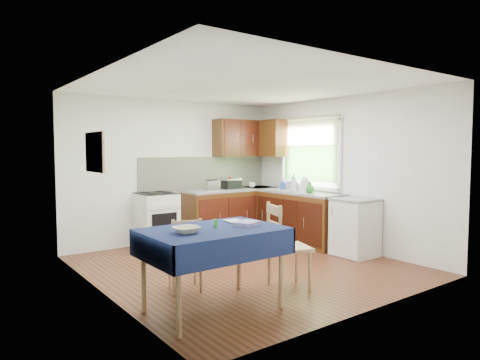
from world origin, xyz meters
TOP-DOWN VIEW (x-y plane):
  - floor at (0.00, 0.00)m, footprint 4.20×4.20m
  - ceiling at (0.00, 0.00)m, footprint 4.00×4.20m
  - wall_back at (0.00, 2.10)m, footprint 4.00×0.02m
  - wall_front at (0.00, -2.10)m, footprint 4.00×0.02m
  - wall_left at (-2.00, 0.00)m, footprint 0.02×4.20m
  - wall_right at (2.00, 0.00)m, footprint 0.02×4.20m
  - base_cabinets at (1.36, 1.26)m, footprint 1.90×2.30m
  - worktop_back at (1.05, 1.80)m, footprint 1.90×0.60m
  - worktop_right at (1.70, 0.65)m, footprint 0.60×1.70m
  - worktop_corner at (1.70, 1.80)m, footprint 0.60×0.60m
  - splashback at (0.65, 2.08)m, footprint 2.70×0.02m
  - upper_cabinets at (1.52, 1.80)m, footprint 1.20×0.85m
  - stove at (-0.50, 1.80)m, footprint 0.60×0.61m
  - window at (1.97, 0.70)m, footprint 0.04×1.48m
  - fridge at (1.70, -0.55)m, footprint 0.58×0.60m
  - corkboard at (-1.97, 0.30)m, footprint 0.04×0.62m
  - dining_table at (-1.27, -1.15)m, footprint 1.38×0.93m
  - chair_far at (-1.21, -0.46)m, footprint 0.48×0.48m
  - chair_near at (-0.22, -1.07)m, footprint 0.57×0.57m
  - toaster at (0.54, 1.70)m, footprint 0.26×0.16m
  - sandwich_press at (1.05, 1.85)m, footprint 0.33×0.29m
  - sauce_bottle at (0.96, 1.74)m, footprint 0.05×0.05m
  - yellow_packet at (0.93, 1.97)m, footprint 0.13×0.11m
  - dish_rack at (1.66, 0.80)m, footprint 0.37×0.29m
  - kettle at (1.64, 0.48)m, footprint 0.16×0.16m
  - cup at (1.49, 1.76)m, footprint 0.15×0.15m
  - soap_bottle_a at (1.61, 0.72)m, footprint 0.17×0.18m
  - soap_bottle_b at (1.64, 1.03)m, footprint 0.12×0.12m
  - soap_bottle_c at (1.66, 0.37)m, footprint 0.21×0.21m
  - plate_bowl at (-1.60, -1.19)m, footprint 0.25×0.25m
  - book at (-0.95, -0.95)m, footprint 0.20×0.25m
  - spice_jar at (-1.23, -1.13)m, footprint 0.04×0.04m
  - tea_towel at (-0.90, -1.22)m, footprint 0.30×0.27m

SIDE VIEW (x-z plane):
  - floor at x=0.00m, z-range 0.00..0.00m
  - base_cabinets at x=1.36m, z-range 0.00..0.86m
  - fridge at x=1.70m, z-range 0.00..0.88m
  - chair_far at x=-1.21m, z-range 0.02..0.88m
  - stove at x=-0.50m, z-range 0.00..0.92m
  - chair_near at x=-0.22m, z-range 0.03..1.04m
  - dining_table at x=-1.27m, z-range 0.31..1.15m
  - book at x=-0.95m, z-range 0.84..0.85m
  - tea_towel at x=-0.90m, z-range 0.84..0.88m
  - plate_bowl at x=-1.60m, z-range 0.84..0.90m
  - worktop_back at x=1.05m, z-range 0.86..0.90m
  - worktop_right at x=1.70m, z-range 0.86..0.90m
  - worktop_corner at x=1.70m, z-range 0.86..0.90m
  - spice_jar at x=-1.23m, z-range 0.84..0.92m
  - dish_rack at x=1.66m, z-range 0.83..1.01m
  - cup at x=1.49m, z-range 0.90..1.00m
  - yellow_packet at x=0.93m, z-range 0.90..1.05m
  - toaster at x=0.54m, z-range 0.89..1.09m
  - soap_bottle_c at x=1.66m, z-range 0.90..1.09m
  - sandwich_press at x=1.05m, z-range 0.90..1.09m
  - soap_bottle_b at x=1.64m, z-range 0.90..1.10m
  - sauce_bottle at x=0.96m, z-range 0.90..1.13m
  - kettle at x=1.64m, z-range 0.88..1.16m
  - soap_bottle_a at x=1.61m, z-range 0.90..1.22m
  - splashback at x=0.65m, z-range 0.90..1.50m
  - wall_back at x=0.00m, z-range 0.00..2.50m
  - wall_front at x=0.00m, z-range 0.00..2.50m
  - wall_left at x=-2.00m, z-range 0.00..2.50m
  - wall_right at x=2.00m, z-range 0.00..2.50m
  - corkboard at x=-1.97m, z-range 1.36..1.83m
  - window at x=1.97m, z-range 1.02..2.28m
  - upper_cabinets at x=1.52m, z-range 1.50..2.20m
  - ceiling at x=0.00m, z-range 2.49..2.51m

